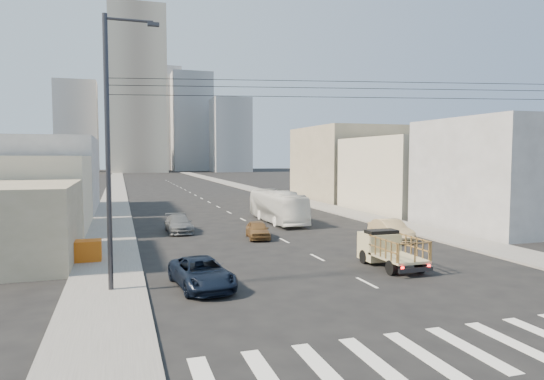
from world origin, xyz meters
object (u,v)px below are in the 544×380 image
crate_stack (84,251)px  sedan_grey (179,224)px  streetlamp_left (110,145)px  navy_pickup (202,273)px  city_bus (277,206)px  sedan_tan (391,230)px  flatbed_pickup (390,247)px  sedan_brown (258,230)px

crate_stack → sedan_grey: bearing=56.2°
streetlamp_left → navy_pickup: bearing=-7.3°
streetlamp_left → sedan_grey: bearing=73.6°
city_bus → crate_stack: bearing=-141.0°
sedan_tan → crate_stack: 20.30m
navy_pickup → city_bus: city_bus is taller
sedan_tan → navy_pickup: bearing=-147.0°
sedan_tan → crate_stack: size_ratio=2.48×
sedan_tan → streetlamp_left: size_ratio=0.37×
flatbed_pickup → sedan_brown: (-4.27, 10.91, -0.46)m
sedan_brown → sedan_grey: bearing=146.2°
streetlamp_left → city_bus: bearing=54.2°
city_bus → crate_stack: city_bus is taller
navy_pickup → sedan_brown: size_ratio=1.29×
sedan_tan → crate_stack: bearing=-172.8°
navy_pickup → streetlamp_left: 6.94m
sedan_grey → crate_stack: size_ratio=2.57×
flatbed_pickup → streetlamp_left: 15.11m
city_bus → sedan_brown: city_bus is taller
city_bus → sedan_tan: size_ratio=2.30×
streetlamp_left → sedan_tan: bearing=22.9°
flatbed_pickup → sedan_grey: 18.15m
sedan_brown → sedan_tan: 9.51m
flatbed_pickup → crate_stack: flatbed_pickup is taller
navy_pickup → sedan_tan: size_ratio=1.08×
navy_pickup → sedan_tan: bearing=23.0°
navy_pickup → sedan_grey: (0.89, 16.54, 0.00)m
sedan_tan → sedan_grey: size_ratio=0.96×
navy_pickup → flatbed_pickup: bearing=-0.8°
flatbed_pickup → city_bus: city_bus is taller
sedan_brown → flatbed_pickup: bearing=-60.6°
navy_pickup → city_bus: (10.11, 19.78, 0.76)m
city_bus → navy_pickup: bearing=-117.3°
sedan_brown → sedan_tan: sedan_tan is taller
navy_pickup → crate_stack: (-5.43, 7.10, 0.02)m
city_bus → sedan_brown: 8.88m
sedan_brown → crate_stack: (-11.46, -4.83, 0.05)m
flatbed_pickup → navy_pickup: 10.35m
crate_stack → sedan_tan: bearing=3.5°
sedan_grey → streetlamp_left: 17.69m
flatbed_pickup → crate_stack: bearing=158.8°
sedan_tan → sedan_brown: bearing=161.5°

